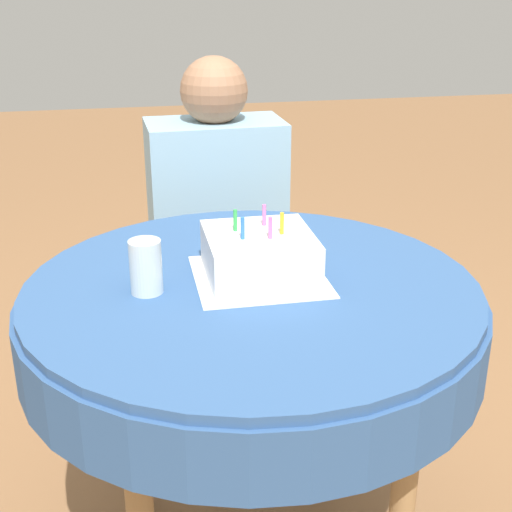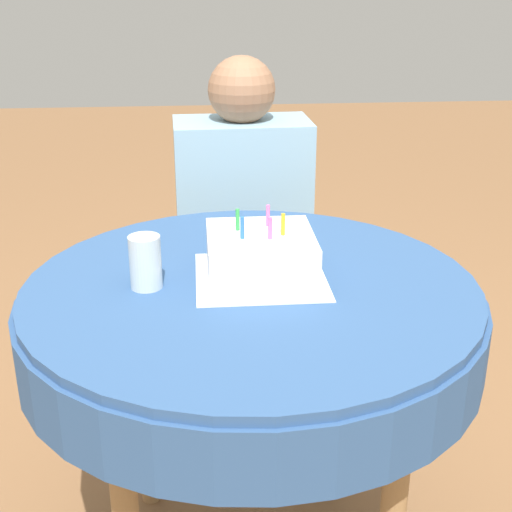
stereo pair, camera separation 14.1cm
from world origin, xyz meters
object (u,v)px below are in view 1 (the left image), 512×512
(chair, at_px, (214,259))
(person, at_px, (218,209))
(drinking_glass, at_px, (146,267))
(birthday_cake, at_px, (259,255))

(chair, height_order, person, person)
(chair, xyz_separation_m, drinking_glass, (-0.24, -0.80, 0.33))
(person, bearing_deg, birthday_cake, -93.01)
(birthday_cake, bearing_deg, person, 89.05)
(birthday_cake, bearing_deg, drinking_glass, -172.00)
(person, xyz_separation_m, drinking_glass, (-0.24, -0.71, 0.13))
(person, bearing_deg, drinking_glass, -110.65)
(chair, distance_m, person, 0.21)
(person, relative_size, drinking_glass, 10.29)
(birthday_cake, xyz_separation_m, drinking_glass, (-0.23, -0.03, 0.01))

